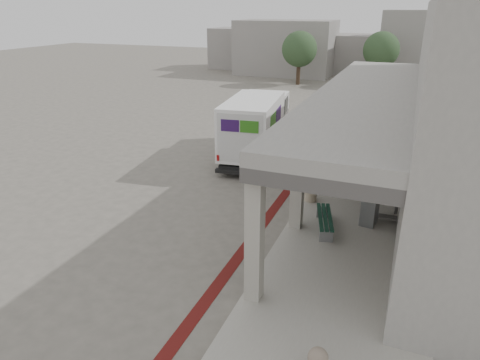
% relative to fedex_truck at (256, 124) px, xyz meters
% --- Properties ---
extents(ground, '(120.00, 120.00, 0.00)m').
position_rel_fedex_truck_xyz_m(ground, '(1.65, -7.11, -1.56)').
color(ground, '#635E55').
rests_on(ground, ground).
extents(bike_lane_stripe, '(0.35, 40.00, 0.01)m').
position_rel_fedex_truck_xyz_m(bike_lane_stripe, '(2.65, -5.11, -1.55)').
color(bike_lane_stripe, '#561311').
rests_on(bike_lane_stripe, ground).
extents(sidewalk, '(4.40, 28.00, 0.12)m').
position_rel_fedex_truck_xyz_m(sidewalk, '(5.65, -7.11, -1.50)').
color(sidewalk, '#9B968B').
rests_on(sidewalk, ground).
extents(transit_building, '(7.60, 17.00, 7.00)m').
position_rel_fedex_truck_xyz_m(transit_building, '(8.48, -2.61, 1.84)').
color(transit_building, gray).
rests_on(transit_building, ground).
extents(distant_backdrop, '(28.00, 10.00, 6.50)m').
position_rel_fedex_truck_xyz_m(distant_backdrop, '(-1.19, 28.78, 1.15)').
color(distant_backdrop, gray).
rests_on(distant_backdrop, ground).
extents(tree_left, '(3.20, 3.20, 4.80)m').
position_rel_fedex_truck_xyz_m(tree_left, '(-3.35, 20.89, 1.62)').
color(tree_left, '#38281C').
rests_on(tree_left, ground).
extents(tree_mid, '(3.20, 3.20, 4.80)m').
position_rel_fedex_truck_xyz_m(tree_mid, '(3.65, 22.89, 1.62)').
color(tree_mid, '#38281C').
rests_on(tree_mid, ground).
extents(fedex_truck, '(2.93, 7.07, 2.93)m').
position_rel_fedex_truck_xyz_m(fedex_truck, '(0.00, 0.00, 0.00)').
color(fedex_truck, black).
rests_on(fedex_truck, ground).
extents(bench, '(0.91, 1.99, 0.46)m').
position_rel_fedex_truck_xyz_m(bench, '(4.67, -6.47, -1.11)').
color(bench, gray).
rests_on(bench, sidewalk).
extents(bollard_far, '(0.45, 0.45, 0.68)m').
position_rel_fedex_truck_xyz_m(bollard_far, '(3.75, -4.48, -1.10)').
color(bollard_far, gray).
rests_on(bollard_far, sidewalk).
extents(utility_cabinet, '(0.56, 0.68, 1.02)m').
position_rel_fedex_truck_xyz_m(utility_cabinet, '(5.95, -5.58, -0.93)').
color(utility_cabinet, slate).
rests_on(utility_cabinet, sidewalk).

